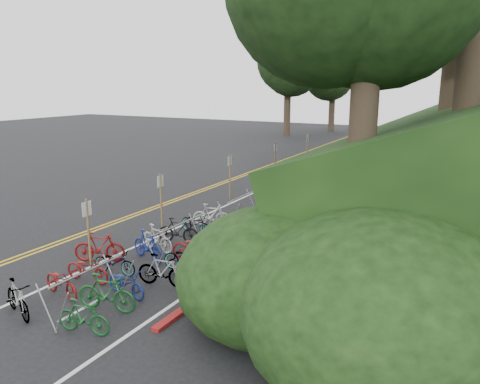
{
  "coord_description": "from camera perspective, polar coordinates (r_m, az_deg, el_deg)",
  "views": [
    {
      "loc": [
        12.75,
        -10.51,
        6.23
      ],
      "look_at": [
        2.81,
        8.04,
        1.3
      ],
      "focal_mm": 35.0,
      "sensor_mm": 36.0,
      "label": 1
    }
  ],
  "objects": [
    {
      "name": "road_markings",
      "position": [
        24.7,
        -2.19,
        -1.42
      ],
      "size": [
        7.47,
        80.0,
        0.01
      ],
      "color": "gold",
      "rests_on": "ground"
    },
    {
      "name": "bike_racks_rest",
      "position": [
        26.01,
        5.55,
        1.2
      ],
      "size": [
        1.14,
        23.0,
        1.17
      ],
      "color": "#969798",
      "rests_on": "ground"
    },
    {
      "name": "bike_rack_front",
      "position": [
        13.62,
        -18.0,
        -10.55
      ],
      "size": [
        1.19,
        2.58,
        1.27
      ],
      "color": "#969798",
      "rests_on": "ground"
    },
    {
      "name": "signposts_rest",
      "position": [
        27.77,
        1.8,
        3.23
      ],
      "size": [
        0.08,
        18.4,
        2.5
      ],
      "color": "brown",
      "rests_on": "ground"
    },
    {
      "name": "signpost_near",
      "position": [
        16.72,
        -18.01,
        -4.27
      ],
      "size": [
        0.08,
        0.4,
        2.45
      ],
      "color": "brown",
      "rests_on": "ground"
    },
    {
      "name": "bike_front",
      "position": [
        17.43,
        -16.77,
        -6.43
      ],
      "size": [
        1.26,
        1.86,
        1.1
      ],
      "primitive_type": "imported",
      "rotation": [
        0.0,
        0.0,
        2.03
      ],
      "color": "maroon",
      "rests_on": "ground"
    },
    {
      "name": "bike_valet",
      "position": [
        16.63,
        -10.01,
        -7.25
      ],
      "size": [
        3.16,
        11.31,
        1.09
      ],
      "color": "slate",
      "rests_on": "ground"
    },
    {
      "name": "red_curb",
      "position": [
        24.38,
        10.45,
        -1.72
      ],
      "size": [
        0.25,
        28.0,
        0.1
      ],
      "primitive_type": "cube",
      "color": "maroon",
      "rests_on": "ground"
    },
    {
      "name": "ground",
      "position": [
        17.66,
        -21.04,
        -8.4
      ],
      "size": [
        120.0,
        120.0,
        0.0
      ],
      "primitive_type": "plane",
      "color": "black",
      "rests_on": "ground"
    }
  ]
}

